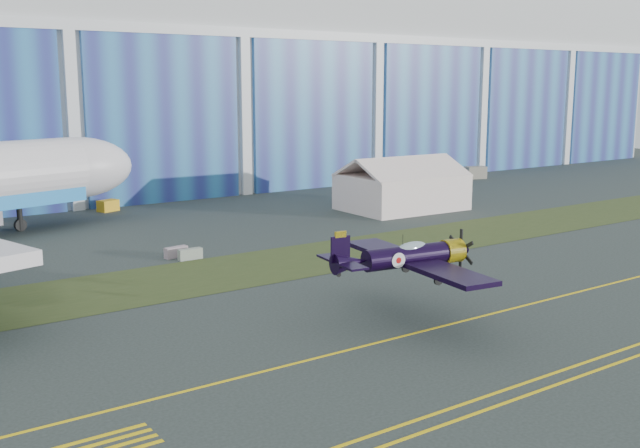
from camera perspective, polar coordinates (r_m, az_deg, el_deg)
ground at (r=46.15m, az=0.96°, el=-7.20°), size 260.00×260.00×0.00m
grass_median at (r=57.61m, az=-7.30°, el=-3.66°), size 260.00×10.00×0.02m
hangar at (r=110.37m, az=-21.95°, el=10.26°), size 220.00×45.70×30.00m
taxiway_centreline at (r=42.43m, az=4.99°, el=-8.85°), size 200.00×0.20×0.02m
edge_line_near at (r=36.21m, az=14.96°, el=-12.67°), size 80.00×0.20×0.02m
edge_line_far at (r=36.80m, az=13.74°, el=-12.23°), size 80.00×0.20×0.02m
warbird at (r=45.01m, az=6.62°, el=-2.46°), size 12.34×14.23×3.83m
tent at (r=86.06m, az=6.26°, el=3.14°), size 13.53×10.11×6.14m
tug at (r=87.94m, az=-15.85°, el=1.36°), size 2.53×2.05×1.28m
gse_box at (r=116.77m, az=11.76°, el=3.86°), size 3.45×2.52×1.86m
barrier_a at (r=63.10m, az=-10.92°, el=-2.11°), size 2.07×0.88×0.90m
barrier_b at (r=62.15m, az=-9.86°, el=-2.27°), size 2.01×0.62×0.90m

